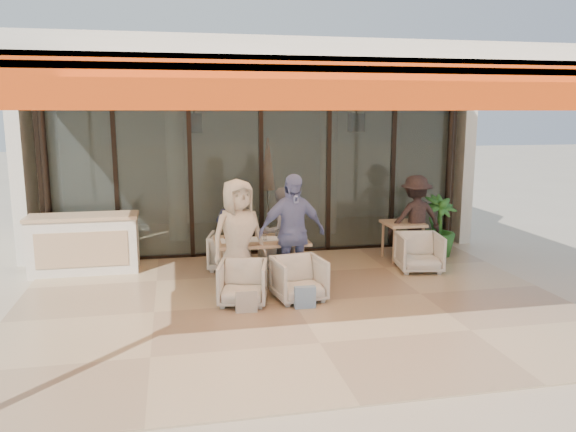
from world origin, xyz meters
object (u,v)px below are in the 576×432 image
object	(u,v)px
chair_near_right	(299,277)
diner_periwinkle	(292,233)
dining_table	(260,243)
standing_woman	(415,218)
host_counter	(84,244)
chair_near_left	(243,281)
chair_far_right	(276,251)
side_chair	(419,251)
diner_navy	(232,235)
chair_far_left	(229,249)
potted_palm	(438,227)
diner_grey	(281,232)
side_table	(403,228)
diner_cream	(238,237)

from	to	relation	value
chair_near_right	diner_periwinkle	size ratio (longest dim) A/B	0.39
dining_table	diner_periwinkle	size ratio (longest dim) A/B	0.81
chair_near_right	standing_woman	size ratio (longest dim) A/B	0.45
host_counter	chair_near_left	world-z (taller)	host_counter
chair_far_right	chair_near_right	size ratio (longest dim) A/B	0.80
side_chair	diner_navy	bearing A→B (deg)	-176.22
chair_far_left	potted_palm	world-z (taller)	potted_palm
diner_grey	diner_periwinkle	world-z (taller)	diner_periwinkle
potted_palm	diner_periwinkle	bearing A→B (deg)	-155.36
side_chair	chair_near_left	bearing A→B (deg)	-152.28
chair_near_left	side_table	bearing A→B (deg)	41.65
diner_grey	potted_palm	xyz separation A→B (m)	(3.20, 0.57, -0.16)
dining_table	diner_navy	bearing A→B (deg)	133.02
diner_cream	standing_woman	world-z (taller)	diner_cream
diner_cream	potted_palm	size ratio (longest dim) A/B	1.49
diner_navy	diner_periwinkle	size ratio (longest dim) A/B	0.80
diner_grey	potted_palm	bearing A→B (deg)	172.10
standing_woman	potted_palm	world-z (taller)	standing_woman
diner_cream	diner_grey	bearing A→B (deg)	27.74
diner_navy	diner_periwinkle	distance (m)	1.24
standing_woman	side_chair	bearing A→B (deg)	68.62
diner_grey	chair_far_left	bearing A→B (deg)	-48.73
diner_grey	diner_cream	size ratio (longest dim) A/B	0.85
chair_far_right	side_table	bearing A→B (deg)	176.31
chair_near_right	potted_palm	world-z (taller)	potted_palm
diner_cream	chair_far_left	bearing A→B (deg)	70.77
dining_table	diner_periwinkle	distance (m)	0.67
chair_far_left	chair_near_left	bearing A→B (deg)	102.31
diner_grey	chair_far_right	bearing A→B (deg)	-107.97
chair_far_left	diner_periwinkle	xyz separation A→B (m)	(0.84, -1.40, 0.56)
dining_table	chair_near_left	xyz separation A→B (m)	(-0.41, -0.96, -0.33)
side_chair	potted_palm	size ratio (longest dim) A/B	0.63
chair_far_left	diner_periwinkle	bearing A→B (deg)	133.28
host_counter	side_chair	bearing A→B (deg)	-10.55
diner_navy	diner_grey	bearing A→B (deg)	-159.91
host_counter	chair_far_right	bearing A→B (deg)	-4.34
diner_navy	chair_near_right	bearing A→B (deg)	141.06
dining_table	side_table	distance (m)	2.98
chair_near_right	chair_near_left	bearing A→B (deg)	171.59
chair_near_right	diner_navy	size ratio (longest dim) A/B	0.49
chair_near_right	side_table	xyz separation A→B (m)	(2.42, 1.83, 0.27)
diner_grey	diner_navy	bearing A→B (deg)	-17.97
diner_grey	standing_woman	xyz separation A→B (m)	(2.65, 0.41, 0.05)
diner_periwinkle	standing_woman	world-z (taller)	diner_periwinkle
dining_table	chair_near_right	world-z (taller)	dining_table
dining_table	chair_near_left	size ratio (longest dim) A/B	2.13
chair_near_left	diner_grey	size ratio (longest dim) A/B	0.46
diner_cream	standing_woman	distance (m)	3.73
chair_near_right	diner_cream	size ratio (longest dim) A/B	0.41
chair_far_left	chair_far_right	distance (m)	0.84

